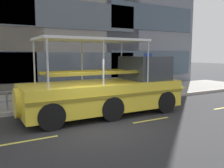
# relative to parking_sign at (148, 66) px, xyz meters

# --- Properties ---
(ground_plane) EXTENTS (120.00, 120.00, 0.00)m
(ground_plane) POSITION_rel_parking_sign_xyz_m (-5.77, -4.17, -1.93)
(ground_plane) COLOR #2B2B2D
(sidewalk) EXTENTS (32.00, 4.80, 0.18)m
(sidewalk) POSITION_rel_parking_sign_xyz_m (-5.77, 1.43, -1.84)
(sidewalk) COLOR gray
(sidewalk) RESTS_ON ground_plane
(curb_edge) EXTENTS (32.00, 0.18, 0.18)m
(curb_edge) POSITION_rel_parking_sign_xyz_m (-5.77, -1.06, -1.84)
(curb_edge) COLOR #B2ADA3
(curb_edge) RESTS_ON ground_plane
(lane_centreline) EXTENTS (25.80, 0.12, 0.01)m
(lane_centreline) POSITION_rel_parking_sign_xyz_m (-5.77, -4.62, -1.93)
(lane_centreline) COLOR #DBD64C
(lane_centreline) RESTS_ON ground_plane
(curb_guardrail) EXTENTS (11.44, 0.09, 0.87)m
(curb_guardrail) POSITION_rel_parking_sign_xyz_m (-4.61, -0.72, -1.17)
(curb_guardrail) COLOR gray
(curb_guardrail) RESTS_ON sidewalk
(parking_sign) EXTENTS (0.60, 0.12, 2.58)m
(parking_sign) POSITION_rel_parking_sign_xyz_m (0.00, 0.00, 0.00)
(parking_sign) COLOR #4C4F54
(parking_sign) RESTS_ON sidewalk
(duck_tour_boat) EXTENTS (8.79, 2.57, 3.33)m
(duck_tour_boat) POSITION_rel_parking_sign_xyz_m (-4.13, -2.80, -0.83)
(duck_tour_boat) COLOR yellow
(duck_tour_boat) RESTS_ON ground_plane
(pedestrian_near_bow) EXTENTS (0.26, 0.44, 1.59)m
(pedestrian_near_bow) POSITION_rel_parking_sign_xyz_m (-1.26, 0.80, -0.79)
(pedestrian_near_bow) COLOR black
(pedestrian_near_bow) RESTS_ON sidewalk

